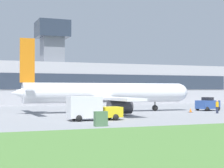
{
  "coord_description": "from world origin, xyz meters",
  "views": [
    {
      "loc": [
        -17.36,
        -47.94,
        3.39
      ],
      "look_at": [
        3.3,
        3.73,
        4.17
      ],
      "focal_mm": 60.0,
      "sensor_mm": 36.0,
      "label": 1
    }
  ],
  "objects": [
    {
      "name": "traffic_cone_near_nose",
      "position": [
        13.62,
        -1.43,
        0.29
      ],
      "size": [
        0.59,
        0.59,
        0.62
      ],
      "color": "black",
      "rests_on": "ground_plane"
    },
    {
      "name": "utility_cabinet",
      "position": [
        -5.64,
        -15.86,
        0.69
      ],
      "size": [
        1.18,
        0.61,
        1.37
      ],
      "color": "#4C724C",
      "rests_on": "ground_plane"
    },
    {
      "name": "terminal_building",
      "position": [
        0.07,
        36.35,
        4.87
      ],
      "size": [
        89.95,
        13.91,
        18.93
      ],
      "color": "#B2B2B7",
      "rests_on": "ground_plane"
    },
    {
      "name": "baggage_truck",
      "position": [
        -4.46,
        -9.49,
        1.28
      ],
      "size": [
        5.92,
        2.61,
        2.62
      ],
      "color": "yellow",
      "rests_on": "ground_plane"
    },
    {
      "name": "ground_crew_person",
      "position": [
        15.83,
        -4.73,
        0.96
      ],
      "size": [
        0.49,
        0.49,
        1.87
      ],
      "color": "#23283D",
      "rests_on": "ground_plane"
    },
    {
      "name": "airplane",
      "position": [
        2.0,
        3.73,
        2.72
      ],
      "size": [
        27.56,
        25.75,
        10.38
      ],
      "color": "white",
      "rests_on": "ground_plane"
    },
    {
      "name": "ground_plane",
      "position": [
        0.0,
        0.0,
        0.0
      ],
      "size": [
        400.0,
        400.0,
        0.0
      ],
      "primitive_type": "plane",
      "color": "gray"
    },
    {
      "name": "pushback_tug",
      "position": [
        18.68,
        1.39,
        0.96
      ],
      "size": [
        3.79,
        3.11,
        2.12
      ],
      "color": "#2D4C93",
      "rests_on": "ground_plane"
    }
  ]
}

